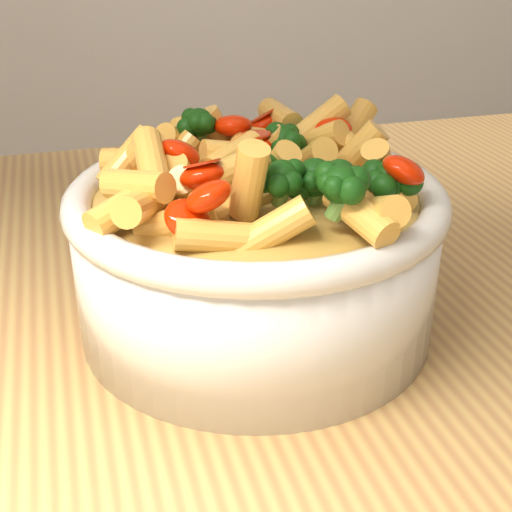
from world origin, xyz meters
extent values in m
cube|color=tan|center=(0.00, 0.00, 0.88)|extent=(1.20, 0.80, 0.04)
cylinder|color=tan|center=(0.55, 0.35, 0.43)|extent=(0.05, 0.05, 0.86)
cylinder|color=silver|center=(-0.01, -0.06, 0.95)|extent=(0.25, 0.25, 0.10)
ellipsoid|color=silver|center=(-0.01, -0.06, 0.92)|extent=(0.23, 0.23, 0.04)
torus|color=silver|center=(-0.01, -0.06, 1.00)|extent=(0.26, 0.26, 0.02)
ellipsoid|color=gold|center=(-0.01, -0.06, 1.00)|extent=(0.22, 0.22, 0.03)
camera|label=1|loc=(-0.14, -0.50, 1.18)|focal=50.00mm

